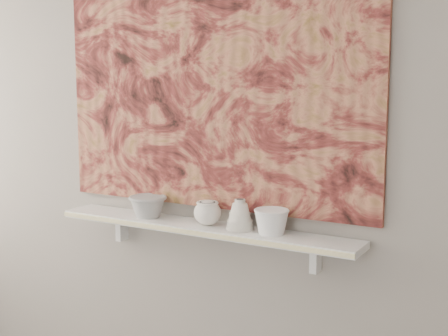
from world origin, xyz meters
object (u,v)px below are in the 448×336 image
Objects in this scene: painting at (212,80)px; bowl_grey at (148,206)px; bowl_white at (272,221)px; cup_cream at (208,213)px; bell_vessel at (240,214)px; shelf at (202,228)px.

bowl_grey is at bearing -164.28° from painting.
bowl_grey is 0.61m from bowl_white.
painting is 0.63m from bowl_grey.
cup_cream is at bearing -71.84° from painting.
bell_vessel reaches higher than bowl_white.
bowl_white is (0.61, 0.00, 0.00)m from bowl_grey.
painting is at bearing 90.00° from shelf.
bell_vessel is (0.18, 0.00, 0.08)m from shelf.
painting is (0.00, 0.08, 0.62)m from shelf.
bowl_white is at bearing 0.00° from cup_cream.
bowl_grey is 1.47× the size of cup_cream.
cup_cream reaches higher than shelf.
bowl_grey reaches higher than shelf.
cup_cream is 0.30m from bowl_white.
bell_vessel is 0.14m from bowl_white.
bowl_white is at bearing 0.00° from shelf.
painting is 12.96× the size of cup_cream.
shelf is at bearing 180.00° from cup_cream.
bowl_grey is (-0.29, 0.00, 0.06)m from shelf.
painting is 0.56m from cup_cream.
cup_cream reaches higher than bowl_grey.
bell_vessel is (0.47, 0.00, 0.01)m from bowl_grey.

